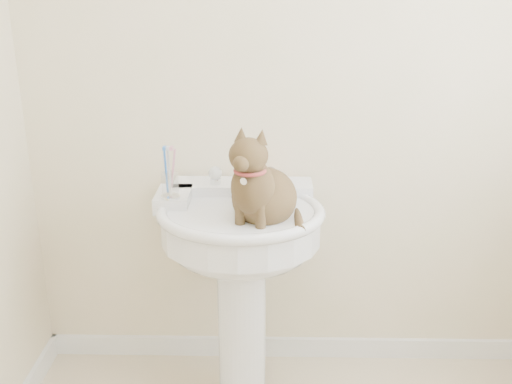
{
  "coord_description": "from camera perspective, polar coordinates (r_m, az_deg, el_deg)",
  "views": [
    {
      "loc": [
        -0.15,
        -1.18,
        1.59
      ],
      "look_at": [
        -0.18,
        0.77,
        0.89
      ],
      "focal_mm": 42.0,
      "sensor_mm": 36.0,
      "label": 1
    }
  ],
  "objects": [
    {
      "name": "wall_back",
      "position": [
        2.31,
        4.84,
        11.22
      ],
      "size": [
        2.2,
        0.0,
        2.5
      ],
      "primitive_type": null,
      "color": "beige",
      "rests_on": "ground"
    },
    {
      "name": "baseboard_back",
      "position": [
        2.75,
        4.11,
        -14.51
      ],
      "size": [
        2.2,
        0.02,
        0.09
      ],
      "primitive_type": "cube",
      "color": "white",
      "rests_on": "floor"
    },
    {
      "name": "pedestal_sink",
      "position": [
        2.19,
        -1.49,
        -5.19
      ],
      "size": [
        0.62,
        0.6,
        0.85
      ],
      "color": "white",
      "rests_on": "floor"
    },
    {
      "name": "faucet",
      "position": [
        2.25,
        -1.3,
        1.6
      ],
      "size": [
        0.28,
        0.12,
        0.14
      ],
      "color": "silver",
      "rests_on": "pedestal_sink"
    },
    {
      "name": "soap_bar",
      "position": [
        2.34,
        0.63,
        1.63
      ],
      "size": [
        0.1,
        0.07,
        0.03
      ],
      "primitive_type": "cube",
      "rotation": [
        0.0,
        0.0,
        0.16
      ],
      "color": "orange",
      "rests_on": "pedestal_sink"
    },
    {
      "name": "toothbrush_cup",
      "position": [
        2.15,
        -8.18,
        0.71
      ],
      "size": [
        0.07,
        0.07,
        0.18
      ],
      "rotation": [
        0.0,
        0.0,
        -0.04
      ],
      "color": "silver",
      "rests_on": "pedestal_sink"
    },
    {
      "name": "cat",
      "position": [
        2.03,
        0.59,
        0.06
      ],
      "size": [
        0.25,
        0.31,
        0.46
      ],
      "rotation": [
        0.0,
        0.0,
        -0.42
      ],
      "color": "brown",
      "rests_on": "pedestal_sink"
    }
  ]
}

